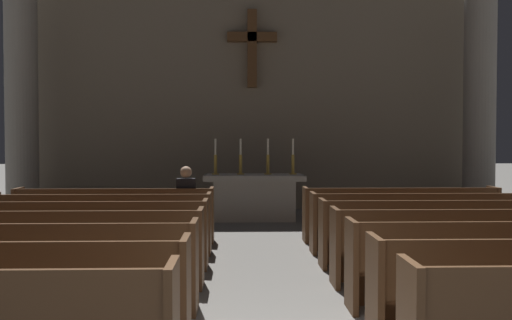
{
  "coord_description": "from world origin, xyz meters",
  "views": [
    {
      "loc": [
        -0.37,
        -4.06,
        1.77
      ],
      "look_at": [
        0.0,
        7.84,
        1.37
      ],
      "focal_mm": 42.19,
      "sensor_mm": 36.0,
      "label": 1
    }
  ],
  "objects": [
    {
      "name": "pew_left_row_3",
      "position": [
        -2.46,
        2.06,
        0.48
      ],
      "size": [
        3.37,
        0.5,
        0.95
      ],
      "color": "brown",
      "rests_on": "ground"
    },
    {
      "name": "pew_left_row_4",
      "position": [
        -2.46,
        3.12,
        0.48
      ],
      "size": [
        3.37,
        0.5,
        0.95
      ],
      "color": "brown",
      "rests_on": "ground"
    },
    {
      "name": "pew_left_row_5",
      "position": [
        -2.46,
        4.17,
        0.48
      ],
      "size": [
        3.37,
        0.5,
        0.95
      ],
      "color": "brown",
      "rests_on": "ground"
    },
    {
      "name": "pew_left_row_6",
      "position": [
        -2.46,
        5.22,
        0.48
      ],
      "size": [
        3.37,
        0.5,
        0.95
      ],
      "color": "brown",
      "rests_on": "ground"
    },
    {
      "name": "pew_left_row_7",
      "position": [
        -2.46,
        6.27,
        0.48
      ],
      "size": [
        3.37,
        0.5,
        0.95
      ],
      "color": "brown",
      "rests_on": "ground"
    },
    {
      "name": "pew_right_row_3",
      "position": [
        2.46,
        2.06,
        0.48
      ],
      "size": [
        3.37,
        0.5,
        0.95
      ],
      "color": "brown",
      "rests_on": "ground"
    },
    {
      "name": "pew_right_row_4",
      "position": [
        2.46,
        3.12,
        0.48
      ],
      "size": [
        3.37,
        0.5,
        0.95
      ],
      "color": "brown",
      "rests_on": "ground"
    },
    {
      "name": "pew_right_row_5",
      "position": [
        2.46,
        4.17,
        0.48
      ],
      "size": [
        3.37,
        0.5,
        0.95
      ],
      "color": "brown",
      "rests_on": "ground"
    },
    {
      "name": "pew_right_row_6",
      "position": [
        2.46,
        5.22,
        0.48
      ],
      "size": [
        3.37,
        0.5,
        0.95
      ],
      "color": "brown",
      "rests_on": "ground"
    },
    {
      "name": "pew_right_row_7",
      "position": [
        2.46,
        6.27,
        0.48
      ],
      "size": [
        3.37,
        0.5,
        0.95
      ],
      "color": "brown",
      "rests_on": "ground"
    },
    {
      "name": "column_left_fourth",
      "position": [
        -5.31,
        9.9,
        3.2
      ],
      "size": [
        1.1,
        1.1,
        6.57
      ],
      "color": "gray",
      "rests_on": "ground"
    },
    {
      "name": "column_right_fourth",
      "position": [
        5.31,
        9.9,
        3.2
      ],
      "size": [
        1.1,
        1.1,
        6.57
      ],
      "color": "gray",
      "rests_on": "ground"
    },
    {
      "name": "altar",
      "position": [
        0.0,
        9.09,
        0.53
      ],
      "size": [
        2.2,
        0.9,
        1.01
      ],
      "color": "#A8A399",
      "rests_on": "ground"
    },
    {
      "name": "candlestick_outer_left",
      "position": [
        -0.85,
        9.09,
        1.27
      ],
      "size": [
        0.16,
        0.16,
        0.79
      ],
      "color": "#B79338",
      "rests_on": "altar"
    },
    {
      "name": "candlestick_inner_left",
      "position": [
        -0.3,
        9.09,
        1.27
      ],
      "size": [
        0.16,
        0.16,
        0.79
      ],
      "color": "#B79338",
      "rests_on": "altar"
    },
    {
      "name": "candlestick_inner_right",
      "position": [
        0.3,
        9.09,
        1.27
      ],
      "size": [
        0.16,
        0.16,
        0.79
      ],
      "color": "#B79338",
      "rests_on": "altar"
    },
    {
      "name": "candlestick_outer_right",
      "position": [
        0.85,
        9.09,
        1.27
      ],
      "size": [
        0.16,
        0.16,
        0.79
      ],
      "color": "#B79338",
      "rests_on": "altar"
    },
    {
      "name": "apse_with_cross",
      "position": [
        0.0,
        11.31,
        3.68
      ],
      "size": [
        11.8,
        0.48,
        7.36
      ],
      "color": "gray",
      "rests_on": "ground"
    },
    {
      "name": "lone_worshipper",
      "position": [
        -1.25,
        6.31,
        0.69
      ],
      "size": [
        0.32,
        0.43,
        1.32
      ],
      "color": "#26262B",
      "rests_on": "ground"
    }
  ]
}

